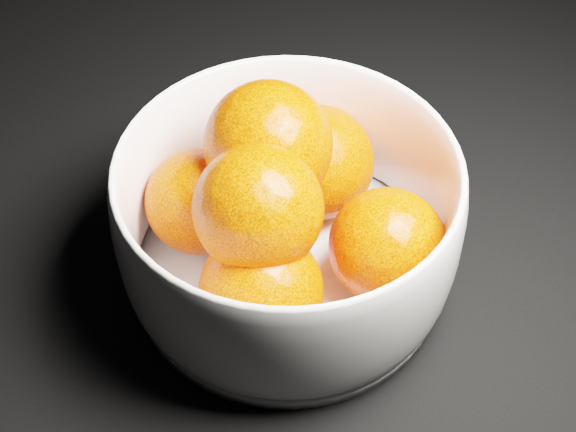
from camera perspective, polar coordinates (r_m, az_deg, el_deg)
ground at (r=0.74m, az=-12.87°, el=7.93°), size 3.00×3.00×0.00m
bowl at (r=0.54m, az=0.00°, el=-0.40°), size 0.23×0.23×0.11m
orange_pile at (r=0.54m, az=-0.28°, el=0.91°), size 0.18×0.18×0.13m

